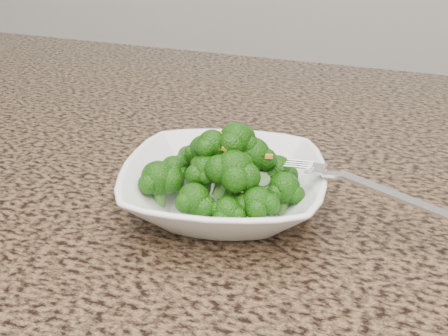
% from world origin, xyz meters
% --- Properties ---
extents(granite_counter, '(1.64, 1.04, 0.03)m').
position_xyz_m(granite_counter, '(0.00, 0.30, 0.89)').
color(granite_counter, brown).
rests_on(granite_counter, cabinet).
extents(bowl, '(0.26, 0.26, 0.05)m').
position_xyz_m(bowl, '(0.04, 0.21, 0.93)').
color(bowl, white).
rests_on(bowl, granite_counter).
extents(broccoli_pile, '(0.19, 0.19, 0.06)m').
position_xyz_m(broccoli_pile, '(0.04, 0.21, 0.98)').
color(broccoli_pile, '#195109').
rests_on(broccoli_pile, bowl).
extents(garlic_topping, '(0.11, 0.11, 0.01)m').
position_xyz_m(garlic_topping, '(0.04, 0.21, 1.02)').
color(garlic_topping, '#C98931').
rests_on(garlic_topping, broccoli_pile).
extents(fork, '(0.18, 0.04, 0.01)m').
position_xyz_m(fork, '(0.15, 0.21, 0.96)').
color(fork, silver).
rests_on(fork, bowl).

